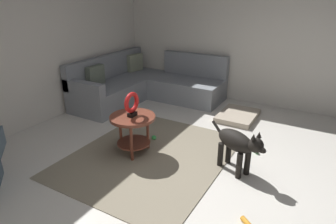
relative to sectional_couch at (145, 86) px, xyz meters
name	(u,v)px	position (x,y,z in m)	size (l,w,h in m)	color
ground_plane	(193,180)	(-1.99, -2.02, -0.34)	(6.00, 6.00, 0.10)	silver
wall_back	(16,42)	(-1.99, 0.92, 1.06)	(6.00, 0.12, 2.70)	silver
wall_right	(265,33)	(0.95, -2.02, 1.06)	(0.12, 6.00, 2.70)	silver
area_rug	(150,155)	(-1.84, -1.32, -0.28)	(2.30, 1.90, 0.01)	gray
sectional_couch	(145,86)	(0.00, 0.00, 0.00)	(2.20, 2.25, 0.88)	gray
side_table	(133,125)	(-1.86, -1.08, 0.13)	(0.60, 0.60, 0.54)	brown
torus_sculpture	(132,104)	(-1.86, -1.08, 0.42)	(0.28, 0.08, 0.33)	black
dog_bed_mat	(238,116)	(-0.01, -1.94, -0.24)	(0.80, 0.60, 0.09)	#B2A38E
dog	(238,144)	(-1.62, -2.42, 0.09)	(0.44, 0.78, 0.63)	black
dog_toy_ball	(154,138)	(-1.42, -1.11, -0.25)	(0.07, 0.07, 0.07)	green
dog_toy_rope	(248,224)	(-2.46, -2.82, -0.26)	(0.05, 0.05, 0.19)	orange
dog_toy_bone	(255,150)	(-1.02, -2.50, -0.26)	(0.18, 0.06, 0.06)	green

